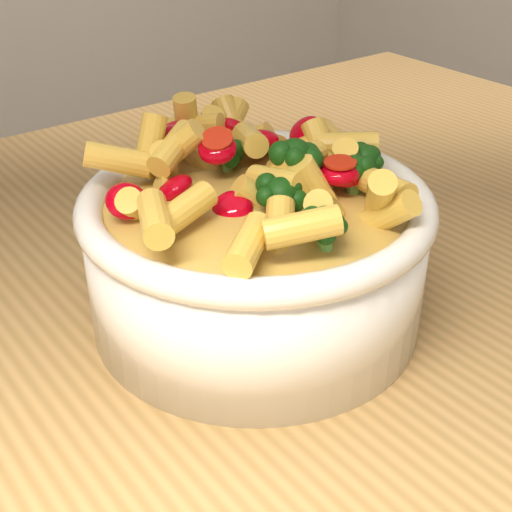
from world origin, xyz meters
TOP-DOWN VIEW (x-y plane):
  - table at (0.00, 0.00)m, footprint 1.20×0.80m
  - serving_bowl at (-0.03, -0.07)m, footprint 0.24×0.24m
  - pasta_salad at (-0.03, -0.07)m, footprint 0.19×0.19m

SIDE VIEW (x-z plane):
  - table at x=0.00m, z-range 0.35..1.25m
  - serving_bowl at x=-0.03m, z-range 0.90..1.01m
  - pasta_salad at x=-0.03m, z-range 1.00..1.04m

